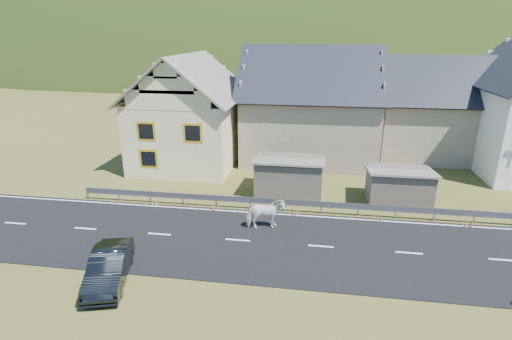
# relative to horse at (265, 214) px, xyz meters

# --- Properties ---
(ground) EXTENTS (160.00, 160.00, 0.00)m
(ground) POSITION_rel_horse_xyz_m (2.84, -1.42, -0.85)
(ground) COLOR #414617
(ground) RESTS_ON ground
(road) EXTENTS (60.00, 7.00, 0.04)m
(road) POSITION_rel_horse_xyz_m (2.84, -1.42, -0.83)
(road) COLOR black
(road) RESTS_ON ground
(lane_markings) EXTENTS (60.00, 6.60, 0.01)m
(lane_markings) POSITION_rel_horse_xyz_m (2.84, -1.42, -0.81)
(lane_markings) COLOR silver
(lane_markings) RESTS_ON road
(guardrail) EXTENTS (28.10, 0.09, 0.75)m
(guardrail) POSITION_rel_horse_xyz_m (2.84, 2.26, -0.29)
(guardrail) COLOR #93969B
(guardrail) RESTS_ON ground
(shed_left) EXTENTS (4.30, 3.30, 2.40)m
(shed_left) POSITION_rel_horse_xyz_m (0.84, 5.08, 0.25)
(shed_left) COLOR #64584C
(shed_left) RESTS_ON ground
(shed_right) EXTENTS (3.80, 2.90, 2.20)m
(shed_right) POSITION_rel_horse_xyz_m (7.34, 4.58, 0.15)
(shed_right) COLOR #64584C
(shed_right) RESTS_ON ground
(house_cream) EXTENTS (7.80, 9.80, 8.30)m
(house_cream) POSITION_rel_horse_xyz_m (-7.17, 10.58, 3.50)
(house_cream) COLOR #FAE3B1
(house_cream) RESTS_ON ground
(house_stone_a) EXTENTS (10.80, 9.80, 8.90)m
(house_stone_a) POSITION_rel_horse_xyz_m (1.84, 13.58, 3.78)
(house_stone_a) COLOR gray
(house_stone_a) RESTS_ON ground
(house_stone_b) EXTENTS (9.80, 8.80, 8.10)m
(house_stone_b) POSITION_rel_horse_xyz_m (11.84, 15.58, 3.38)
(house_stone_b) COLOR gray
(house_stone_b) RESTS_ON ground
(mountain) EXTENTS (440.00, 280.00, 260.00)m
(mountain) POSITION_rel_horse_xyz_m (7.84, 178.58, -20.85)
(mountain) COLOR #1D340D
(mountain) RESTS_ON ground
(conifer_patch) EXTENTS (76.00, 50.00, 28.00)m
(conifer_patch) POSITION_rel_horse_xyz_m (-52.16, 108.58, 5.15)
(conifer_patch) COLOR black
(conifer_patch) RESTS_ON ground
(horse) EXTENTS (1.38, 2.09, 1.63)m
(horse) POSITION_rel_horse_xyz_m (0.00, 0.00, 0.00)
(horse) COLOR white
(horse) RESTS_ON road
(car) EXTENTS (2.40, 4.16, 1.30)m
(car) POSITION_rel_horse_xyz_m (-5.65, -5.43, -0.21)
(car) COLOR black
(car) RESTS_ON ground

